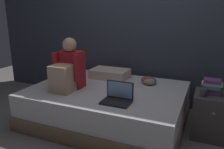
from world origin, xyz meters
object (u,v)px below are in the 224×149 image
Objects in this scene: mug at (203,92)px; clothes_pile at (149,81)px; pillow at (110,73)px; bed at (108,105)px; nightstand at (213,115)px; person_sitting at (68,70)px; laptop at (118,97)px; book_stack at (212,86)px.

clothes_pile is at bearing 153.72° from mug.
bed is at bearing -69.72° from pillow.
clothes_pile is (-0.71, 0.35, -0.05)m from mug.
person_sitting is at bearing -168.07° from nightstand.
laptop is at bearing -52.04° from bed.
person_sitting is (-1.75, -0.37, 0.46)m from nightstand.
bed is 1.32m from book_stack.
nightstand is 0.36m from mug.
laptop is 0.96m from mug.
pillow is (-0.47, 0.84, 0.01)m from laptop.
pillow is at bearing 172.91° from clothes_pile.
book_stack is (0.95, 0.54, 0.08)m from laptop.
mug is (1.62, 0.25, -0.15)m from person_sitting.
pillow is 1.45m from book_stack.
mug is at bearing -26.28° from clothes_pile.
pillow is (0.28, 0.68, -0.19)m from person_sitting.
clothes_pile reaches higher than bed.
clothes_pile is at bearing 78.43° from laptop.
mug is (0.86, 0.41, 0.04)m from laptop.
laptop is 0.57× the size of pillow.
bed is 0.57m from pillow.
bed is at bearing 26.87° from person_sitting.
pillow is at bearing 168.18° from book_stack.
bed is 0.70m from person_sitting.
bed is at bearing -173.77° from nightstand.
bed is at bearing 127.96° from laptop.
mug is at bearing -122.76° from book_stack.
book_stack is at bearing -11.82° from pillow.
laptop is at bearing -12.24° from person_sitting.
nightstand is at bearing -13.20° from book_stack.
laptop reaches higher than mug.
nightstand is at bearing 11.93° from person_sitting.
book_stack is at bearing 166.80° from nightstand.
person_sitting is 2.90× the size of book_stack.
nightstand reaches higher than bed.
mug reaches higher than pillow.
book_stack is (1.42, -0.30, 0.07)m from pillow.
person_sitting reaches higher than pillow.
pillow is at bearing 119.27° from laptop.
book_stack is 0.83m from clothes_pile.
bed is 9.42× the size of clothes_pile.
book_stack is 2.51× the size of mug.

